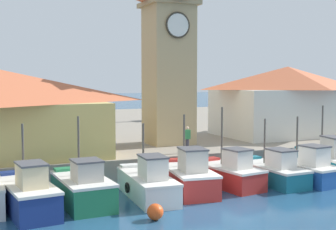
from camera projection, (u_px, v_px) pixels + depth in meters
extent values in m
plane|color=navy|center=(220.00, 211.00, 20.39)|extent=(300.00, 300.00, 0.00)
cube|color=gray|center=(83.00, 131.00, 45.13)|extent=(120.00, 40.00, 1.26)
cube|color=navy|center=(27.00, 199.00, 20.20)|extent=(2.30, 5.04, 1.18)
cube|color=navy|center=(16.00, 174.00, 22.04)|extent=(1.53, 0.77, 0.24)
cube|color=silver|center=(27.00, 184.00, 20.15)|extent=(2.36, 5.11, 0.12)
cube|color=beige|center=(31.00, 176.00, 19.37)|extent=(1.20, 1.57, 0.94)
cube|color=#4C4C51|center=(31.00, 164.00, 19.33)|extent=(1.29, 1.66, 0.08)
cylinder|color=#4C4742|center=(23.00, 152.00, 20.57)|extent=(0.10, 0.10, 2.51)
torus|color=black|center=(4.00, 200.00, 19.95)|extent=(0.18, 0.53, 0.52)
cube|color=#237A4C|center=(82.00, 192.00, 21.32)|extent=(2.18, 4.41, 1.17)
cube|color=#237A4C|center=(71.00, 170.00, 22.96)|extent=(1.67, 0.70, 0.24)
cube|color=silver|center=(82.00, 179.00, 21.27)|extent=(2.25, 4.47, 0.12)
cube|color=#B2ADA3|center=(87.00, 171.00, 20.56)|extent=(1.23, 1.36, 0.85)
cube|color=#4C4C51|center=(87.00, 161.00, 20.52)|extent=(1.32, 1.44, 0.08)
cylinder|color=#4C4742|center=(79.00, 146.00, 21.63)|extent=(0.10, 0.10, 2.75)
torus|color=black|center=(58.00, 194.00, 21.05)|extent=(0.15, 0.53, 0.52)
cube|color=silver|center=(147.00, 187.00, 22.66)|extent=(1.98, 5.11, 1.01)
cube|color=silver|center=(134.00, 166.00, 24.73)|extent=(1.49, 0.68, 0.24)
cube|color=silver|center=(147.00, 176.00, 22.61)|extent=(2.04, 5.18, 0.12)
cube|color=beige|center=(153.00, 168.00, 21.74)|extent=(1.11, 1.56, 1.00)
cube|color=#4C4C51|center=(153.00, 156.00, 21.70)|extent=(1.19, 1.65, 0.08)
cylinder|color=#4C4742|center=(143.00, 148.00, 23.10)|extent=(0.10, 0.10, 2.45)
torus|color=black|center=(127.00, 188.00, 22.57)|extent=(0.15, 0.53, 0.52)
cube|color=#AD2823|center=(187.00, 181.00, 23.82)|extent=(2.45, 4.87, 1.11)
cube|color=#AD2823|center=(176.00, 161.00, 25.76)|extent=(1.66, 0.80, 0.24)
cube|color=silver|center=(187.00, 169.00, 23.77)|extent=(2.52, 4.93, 0.12)
cube|color=#B2ADA3|center=(193.00, 160.00, 22.94)|extent=(1.29, 1.53, 1.07)
cube|color=#4C4C51|center=(193.00, 149.00, 22.89)|extent=(1.38, 1.62, 0.08)
cylinder|color=#4C4742|center=(184.00, 140.00, 24.21)|extent=(0.10, 0.10, 2.69)
torus|color=black|center=(167.00, 181.00, 23.77)|extent=(0.18, 0.53, 0.52)
cube|color=#AD2823|center=(228.00, 177.00, 24.97)|extent=(2.41, 4.46, 1.01)
cube|color=#AD2823|center=(207.00, 160.00, 26.49)|extent=(1.55, 0.84, 0.24)
cube|color=silver|center=(228.00, 167.00, 24.93)|extent=(2.48, 4.53, 0.12)
cube|color=beige|center=(237.00, 159.00, 24.26)|extent=(1.23, 1.43, 0.94)
cube|color=#4C4C51|center=(237.00, 149.00, 24.22)|extent=(1.33, 1.52, 0.08)
cylinder|color=#4C4742|center=(222.00, 136.00, 25.24)|extent=(0.10, 0.10, 3.10)
torus|color=black|center=(211.00, 178.00, 24.64)|extent=(0.21, 0.53, 0.52)
cube|color=#196B7F|center=(271.00, 175.00, 25.75)|extent=(1.96, 4.78, 0.91)
cube|color=#196B7F|center=(248.00, 159.00, 27.59)|extent=(1.50, 0.67, 0.24)
cube|color=silver|center=(271.00, 166.00, 25.71)|extent=(2.03, 4.84, 0.12)
cube|color=silver|center=(281.00, 159.00, 24.93)|extent=(1.11, 1.46, 0.91)
cube|color=#4C4C51|center=(281.00, 150.00, 24.90)|extent=(1.19, 1.54, 0.08)
cylinder|color=#4C4742|center=(265.00, 141.00, 26.14)|extent=(0.10, 0.10, 2.50)
torus|color=black|center=(254.00, 176.00, 25.55)|extent=(0.15, 0.53, 0.52)
cube|color=#2356A8|center=(303.00, 173.00, 26.15)|extent=(2.36, 4.52, 0.94)
cube|color=#2356A8|center=(280.00, 158.00, 27.76)|extent=(1.64, 0.78, 0.24)
cube|color=silver|center=(304.00, 164.00, 26.11)|extent=(2.42, 4.58, 0.12)
cube|color=silver|center=(314.00, 156.00, 25.41)|extent=(1.26, 1.42, 1.01)
cube|color=#4C4C51|center=(314.00, 146.00, 25.37)|extent=(1.35, 1.51, 0.08)
cylinder|color=#4C4742|center=(297.00, 139.00, 26.47)|extent=(0.10, 0.10, 2.57)
torus|color=black|center=(287.00, 174.00, 25.84)|extent=(0.18, 0.53, 0.52)
cube|color=#196B7F|center=(327.00, 165.00, 27.81)|extent=(2.69, 5.16, 1.18)
cube|color=#196B7F|center=(308.00, 148.00, 29.89)|extent=(1.67, 0.87, 0.24)
cube|color=silver|center=(327.00, 155.00, 27.76)|extent=(2.76, 5.23, 0.12)
cube|color=beige|center=(336.00, 147.00, 26.87)|extent=(1.36, 1.65, 1.07)
cube|color=#4C4C51|center=(336.00, 137.00, 26.83)|extent=(1.45, 1.74, 0.08)
cylinder|color=#4C4742|center=(322.00, 129.00, 28.23)|extent=(0.10, 0.10, 2.84)
torus|color=black|center=(309.00, 165.00, 27.82)|extent=(0.21, 0.53, 0.52)
cube|color=tan|center=(169.00, 76.00, 32.08)|extent=(2.91, 2.91, 9.37)
cube|color=#9C865F|center=(169.00, 4.00, 31.70)|extent=(3.41, 3.41, 0.30)
cylinder|color=white|center=(178.00, 25.00, 30.43)|extent=(1.60, 0.12, 1.60)
torus|color=#332D23|center=(178.00, 25.00, 30.39)|extent=(1.72, 0.12, 1.72)
cube|color=silver|center=(287.00, 112.00, 37.26)|extent=(10.67, 6.69, 3.66)
pyramid|color=#C1603D|center=(288.00, 78.00, 37.04)|extent=(11.07, 7.09, 1.77)
cube|color=navy|center=(156.00, 115.00, 49.51)|extent=(2.00, 2.00, 1.20)
cylinder|color=#284C93|center=(155.00, 33.00, 48.82)|extent=(0.56, 0.56, 16.03)
sphere|color=#E54C19|center=(155.00, 212.00, 19.07)|extent=(0.68, 0.68, 0.68)
cylinder|color=#33333D|center=(187.00, 146.00, 28.27)|extent=(0.22, 0.22, 0.85)
cube|color=#338C4C|center=(187.00, 134.00, 28.21)|extent=(0.34, 0.22, 0.56)
sphere|color=beige|center=(187.00, 128.00, 28.18)|extent=(0.20, 0.20, 0.20)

